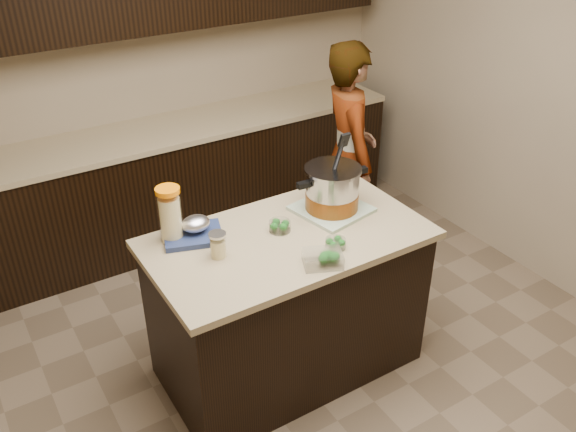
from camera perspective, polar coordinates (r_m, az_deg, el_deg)
name	(u,v)px	position (r m, az deg, el deg)	size (l,w,h in m)	color
ground_plane	(288,364)	(3.72, 0.00, -13.65)	(4.00, 4.00, 0.00)	brown
room_shell	(288,83)	(2.80, 0.00, 12.31)	(4.04, 4.04, 2.72)	tan
back_cabinets	(161,121)	(4.55, -11.79, 8.65)	(3.60, 0.63, 2.33)	black
island	(288,304)	(3.42, 0.00, -8.22)	(1.46, 0.81, 0.90)	black
dish_towel	(331,209)	(3.38, 4.09, 0.66)	(0.36, 0.36, 0.02)	#689262
stock_pot	(332,191)	(3.33, 4.16, 2.34)	(0.44, 0.33, 0.44)	#B7B7BC
lemonade_pitcher	(170,217)	(3.10, -10.95, -0.09)	(0.14, 0.14, 0.30)	beige
mason_jar	(218,246)	(2.98, -6.57, -2.77)	(0.09, 0.09, 0.14)	beige
broccoli_tub_left	(280,227)	(3.19, -0.77, -0.99)	(0.14, 0.14, 0.05)	silver
broccoli_tub_right	(335,244)	(3.06, 4.47, -2.62)	(0.13, 0.13, 0.05)	silver
broccoli_tub_rect	(323,259)	(2.93, 3.27, -4.06)	(0.22, 0.20, 0.07)	silver
blue_tray	(194,231)	(3.16, -8.77, -1.37)	(0.35, 0.32, 0.11)	navy
person	(348,156)	(4.26, 5.67, 5.59)	(0.58, 0.38, 1.60)	gray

